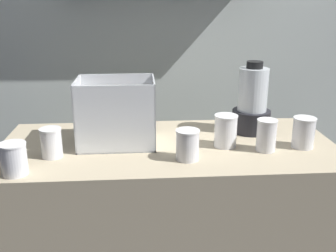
{
  "coord_description": "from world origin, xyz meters",
  "views": [
    {
      "loc": [
        -0.11,
        -1.53,
        1.49
      ],
      "look_at": [
        0.0,
        0.0,
        0.98
      ],
      "focal_mm": 42.09,
      "sensor_mm": 36.0,
      "label": 1
    }
  ],
  "objects": [
    {
      "name": "juice_cup_orange_far_right",
      "position": [
        0.38,
        -0.1,
        0.96
      ],
      "size": [
        0.08,
        0.08,
        0.13
      ],
      "color": "white",
      "rests_on": "counter"
    },
    {
      "name": "juice_cup_orange_rightmost",
      "position": [
        0.55,
        -0.07,
        0.96
      ],
      "size": [
        0.09,
        0.09,
        0.13
      ],
      "color": "white",
      "rests_on": "counter"
    },
    {
      "name": "blender_pitcher",
      "position": [
        0.39,
        0.14,
        1.03
      ],
      "size": [
        0.17,
        0.17,
        0.32
      ],
      "color": "black",
      "rests_on": "counter"
    },
    {
      "name": "juice_cup_pomegranate_middle",
      "position": [
        0.06,
        -0.16,
        0.95
      ],
      "size": [
        0.09,
        0.09,
        0.12
      ],
      "color": "white",
      "rests_on": "counter"
    },
    {
      "name": "juice_cup_orange_right",
      "position": [
        0.23,
        -0.04,
        0.96
      ],
      "size": [
        0.1,
        0.1,
        0.13
      ],
      "color": "white",
      "rests_on": "counter"
    },
    {
      "name": "juice_cup_carrot_far_left",
      "position": [
        -0.55,
        -0.25,
        0.95
      ],
      "size": [
        0.09,
        0.09,
        0.11
      ],
      "color": "white",
      "rests_on": "counter"
    },
    {
      "name": "counter",
      "position": [
        0.0,
        0.0,
        0.45
      ],
      "size": [
        1.4,
        0.64,
        0.9
      ],
      "primitive_type": "cube",
      "color": "tan",
      "rests_on": "ground_plane"
    },
    {
      "name": "back_wall_unit",
      "position": [
        -0.0,
        0.77,
        1.26
      ],
      "size": [
        2.6,
        0.24,
        2.5
      ],
      "color": "silver",
      "rests_on": "ground_plane"
    },
    {
      "name": "carrot_display_bin",
      "position": [
        -0.21,
        0.03,
        0.98
      ],
      "size": [
        0.32,
        0.23,
        0.27
      ],
      "color": "white",
      "rests_on": "counter"
    },
    {
      "name": "juice_cup_beet_left",
      "position": [
        -0.45,
        -0.1,
        0.95
      ],
      "size": [
        0.08,
        0.08,
        0.11
      ],
      "color": "white",
      "rests_on": "counter"
    }
  ]
}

